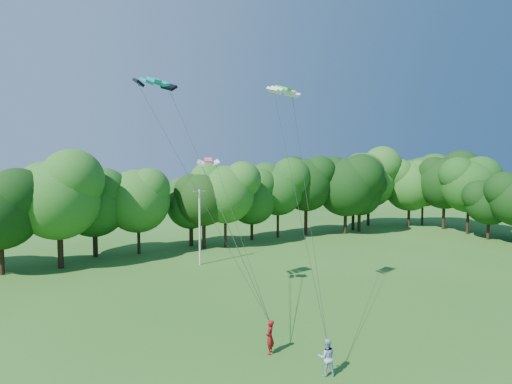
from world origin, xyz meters
TOP-DOWN VIEW (x-y plane):
  - utility_pole at (0.69, 27.96)m, footprint 1.55×0.50m
  - kite_flyer_left at (-3.69, 7.42)m, footprint 0.81×0.81m
  - kite_flyer_right at (-2.46, 4.10)m, footprint 1.12×1.04m
  - kite_teal at (-7.06, 17.14)m, footprint 3.03×1.76m
  - kite_green at (0.94, 12.95)m, footprint 2.76×1.80m
  - kite_pink at (-3.19, 16.76)m, footprint 1.83×1.34m
  - tree_back_center at (4.31, 35.38)m, footprint 7.33×7.33m
  - tree_back_east at (30.80, 36.54)m, footprint 9.15×9.15m

SIDE VIEW (x-z plane):
  - kite_flyer_right at x=-2.46m, z-range 0.00..1.84m
  - kite_flyer_left at x=-3.69m, z-range 0.00..1.89m
  - utility_pole at x=0.69m, z-range 0.12..8.04m
  - tree_back_center at x=4.31m, z-range 1.33..11.99m
  - tree_back_east at x=30.80m, z-range 1.66..14.96m
  - kite_pink at x=-3.19m, z-range 10.60..10.99m
  - kite_green at x=0.94m, z-range 15.58..16.09m
  - kite_teal at x=-7.06m, z-range 16.04..16.62m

